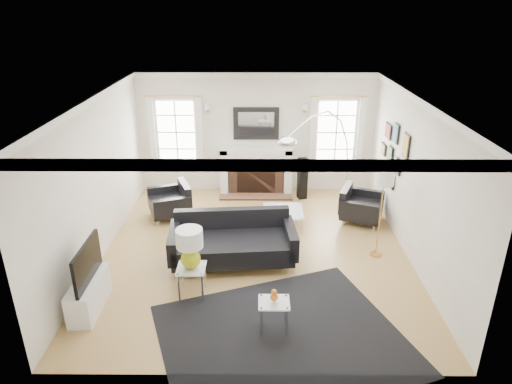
{
  "coord_description": "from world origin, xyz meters",
  "views": [
    {
      "loc": [
        0.06,
        -7.31,
        4.28
      ],
      "look_at": [
        0.01,
        0.3,
        1.06
      ],
      "focal_mm": 32.0,
      "sensor_mm": 36.0,
      "label": 1
    }
  ],
  "objects_px": {
    "armchair_right": "(359,206)",
    "gourd_lamp": "(190,246)",
    "sofa": "(233,242)",
    "coffee_table": "(283,212)",
    "armchair_left": "(172,202)",
    "arc_floor_lamp": "(320,162)",
    "fireplace": "(256,171)"
  },
  "relations": [
    {
      "from": "armchair_right",
      "to": "armchair_left",
      "type": "bearing_deg",
      "value": 177.24
    },
    {
      "from": "sofa",
      "to": "armchair_right",
      "type": "distance_m",
      "value": 3.0
    },
    {
      "from": "armchair_right",
      "to": "arc_floor_lamp",
      "type": "relative_size",
      "value": 0.47
    },
    {
      "from": "arc_floor_lamp",
      "to": "sofa",
      "type": "bearing_deg",
      "value": -135.56
    },
    {
      "from": "fireplace",
      "to": "gourd_lamp",
      "type": "relative_size",
      "value": 2.59
    },
    {
      "from": "coffee_table",
      "to": "gourd_lamp",
      "type": "height_order",
      "value": "gourd_lamp"
    },
    {
      "from": "fireplace",
      "to": "armchair_right",
      "type": "distance_m",
      "value": 2.63
    },
    {
      "from": "fireplace",
      "to": "armchair_left",
      "type": "distance_m",
      "value": 2.22
    },
    {
      "from": "fireplace",
      "to": "coffee_table",
      "type": "height_order",
      "value": "fireplace"
    },
    {
      "from": "sofa",
      "to": "fireplace",
      "type": "bearing_deg",
      "value": 82.86
    },
    {
      "from": "sofa",
      "to": "armchair_left",
      "type": "relative_size",
      "value": 2.01
    },
    {
      "from": "fireplace",
      "to": "gourd_lamp",
      "type": "distance_m",
      "value": 4.23
    },
    {
      "from": "sofa",
      "to": "gourd_lamp",
      "type": "bearing_deg",
      "value": -120.32
    },
    {
      "from": "fireplace",
      "to": "sofa",
      "type": "relative_size",
      "value": 0.76
    },
    {
      "from": "fireplace",
      "to": "sofa",
      "type": "xyz_separation_m",
      "value": [
        -0.39,
        -3.11,
        -0.16
      ]
    },
    {
      "from": "armchair_right",
      "to": "gourd_lamp",
      "type": "relative_size",
      "value": 1.7
    },
    {
      "from": "sofa",
      "to": "coffee_table",
      "type": "height_order",
      "value": "sofa"
    },
    {
      "from": "fireplace",
      "to": "armchair_left",
      "type": "bearing_deg",
      "value": -143.4
    },
    {
      "from": "armchair_left",
      "to": "arc_floor_lamp",
      "type": "xyz_separation_m",
      "value": [
        3.05,
        -0.15,
        0.96
      ]
    },
    {
      "from": "armchair_left",
      "to": "arc_floor_lamp",
      "type": "bearing_deg",
      "value": -2.87
    },
    {
      "from": "sofa",
      "to": "coffee_table",
      "type": "bearing_deg",
      "value": 54.81
    },
    {
      "from": "sofa",
      "to": "gourd_lamp",
      "type": "relative_size",
      "value": 3.41
    },
    {
      "from": "gourd_lamp",
      "to": "sofa",
      "type": "bearing_deg",
      "value": 59.68
    },
    {
      "from": "fireplace",
      "to": "armchair_left",
      "type": "height_order",
      "value": "fireplace"
    },
    {
      "from": "sofa",
      "to": "coffee_table",
      "type": "relative_size",
      "value": 2.82
    },
    {
      "from": "armchair_right",
      "to": "arc_floor_lamp",
      "type": "bearing_deg",
      "value": 177.66
    },
    {
      "from": "armchair_right",
      "to": "gourd_lamp",
      "type": "bearing_deg",
      "value": -140.19
    },
    {
      "from": "armchair_left",
      "to": "armchair_right",
      "type": "bearing_deg",
      "value": -2.76
    },
    {
      "from": "armchair_left",
      "to": "fireplace",
      "type": "bearing_deg",
      "value": 36.6
    },
    {
      "from": "coffee_table",
      "to": "arc_floor_lamp",
      "type": "relative_size",
      "value": 0.33
    },
    {
      "from": "armchair_left",
      "to": "gourd_lamp",
      "type": "distance_m",
      "value": 2.95
    },
    {
      "from": "armchair_left",
      "to": "arc_floor_lamp",
      "type": "distance_m",
      "value": 3.2
    }
  ]
}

